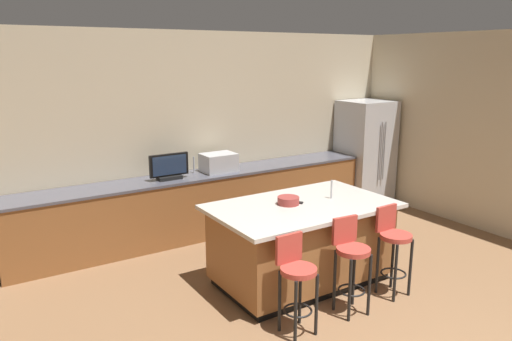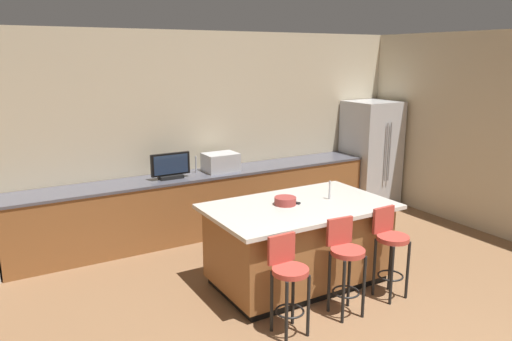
# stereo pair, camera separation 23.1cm
# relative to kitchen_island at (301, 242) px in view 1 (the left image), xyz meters

# --- Properties ---
(wall_back) EXTENTS (7.58, 0.12, 2.90)m
(wall_back) POSITION_rel_kitchen_island_xyz_m (-0.21, 2.36, 0.97)
(wall_back) COLOR beige
(wall_back) RESTS_ON ground_plane
(wall_right) EXTENTS (0.12, 5.22, 2.90)m
(wall_right) POSITION_rel_kitchen_island_xyz_m (3.38, -0.06, 0.97)
(wall_right) COLOR beige
(wall_right) RESTS_ON ground_plane
(counter_back) EXTENTS (5.40, 0.62, 0.91)m
(counter_back) POSITION_rel_kitchen_island_xyz_m (-0.27, 1.98, -0.02)
(counter_back) COLOR brown
(counter_back) RESTS_ON ground_plane
(kitchen_island) EXTENTS (2.05, 1.24, 0.93)m
(kitchen_island) POSITION_rel_kitchen_island_xyz_m (0.00, 0.00, 0.00)
(kitchen_island) COLOR black
(kitchen_island) RESTS_ON ground_plane
(refrigerator) EXTENTS (0.82, 0.80, 1.79)m
(refrigerator) POSITION_rel_kitchen_island_xyz_m (2.86, 1.90, 0.42)
(refrigerator) COLOR #B7BABF
(refrigerator) RESTS_ON ground_plane
(microwave) EXTENTS (0.48, 0.36, 0.26)m
(microwave) POSITION_rel_kitchen_island_xyz_m (0.00, 1.98, 0.56)
(microwave) COLOR #B7BABF
(microwave) RESTS_ON counter_back
(tv_monitor) EXTENTS (0.55, 0.16, 0.36)m
(tv_monitor) POSITION_rel_kitchen_island_xyz_m (-0.78, 1.92, 0.60)
(tv_monitor) COLOR black
(tv_monitor) RESTS_ON counter_back
(sink_faucet_back) EXTENTS (0.02, 0.02, 0.24)m
(sink_faucet_back) POSITION_rel_kitchen_island_xyz_m (-0.35, 2.08, 0.55)
(sink_faucet_back) COLOR #B2B2B7
(sink_faucet_back) RESTS_ON counter_back
(sink_faucet_island) EXTENTS (0.02, 0.02, 0.22)m
(sink_faucet_island) POSITION_rel_kitchen_island_xyz_m (0.43, -0.00, 0.57)
(sink_faucet_island) COLOR #B2B2B7
(sink_faucet_island) RESTS_ON kitchen_island
(bar_stool_left) EXTENTS (0.34, 0.34, 0.94)m
(bar_stool_left) POSITION_rel_kitchen_island_xyz_m (-0.68, -0.81, 0.08)
(bar_stool_left) COLOR #B23D33
(bar_stool_left) RESTS_ON ground_plane
(bar_stool_center) EXTENTS (0.34, 0.35, 0.98)m
(bar_stool_center) POSITION_rel_kitchen_island_xyz_m (0.00, -0.80, 0.11)
(bar_stool_center) COLOR #B23D33
(bar_stool_center) RESTS_ON ground_plane
(bar_stool_right) EXTENTS (0.34, 0.34, 0.98)m
(bar_stool_right) POSITION_rel_kitchen_island_xyz_m (0.66, -0.76, 0.11)
(bar_stool_right) COLOR #B23D33
(bar_stool_right) RESTS_ON ground_plane
(fruit_bowl) EXTENTS (0.24, 0.24, 0.09)m
(fruit_bowl) POSITION_rel_kitchen_island_xyz_m (-0.13, 0.08, 0.50)
(fruit_bowl) COLOR #993833
(fruit_bowl) RESTS_ON kitchen_island
(tv_remote) EXTENTS (0.13, 0.17, 0.02)m
(tv_remote) POSITION_rel_kitchen_island_xyz_m (-0.03, 0.08, 0.47)
(tv_remote) COLOR black
(tv_remote) RESTS_ON kitchen_island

